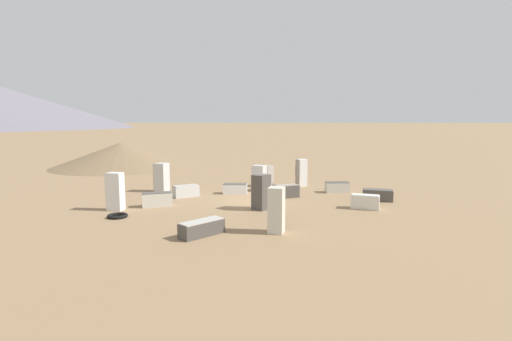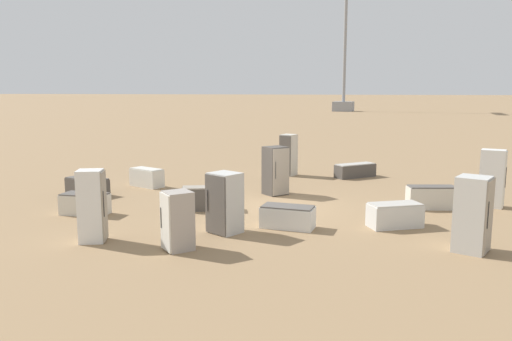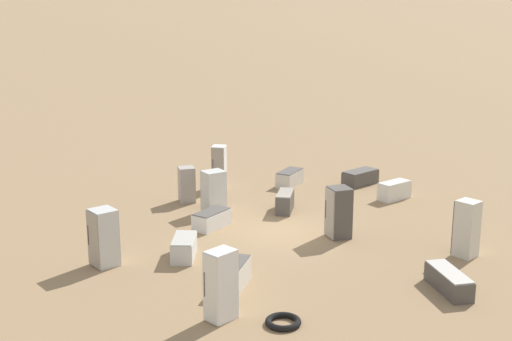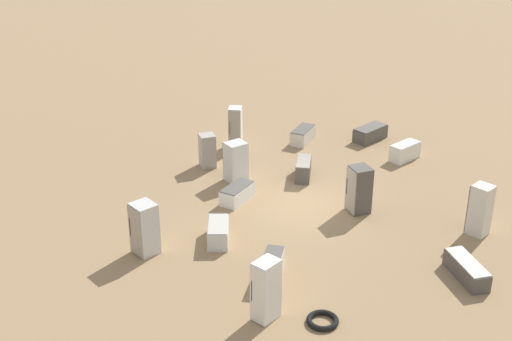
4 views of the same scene
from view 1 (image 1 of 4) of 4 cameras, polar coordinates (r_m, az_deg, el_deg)
ground_plane at (r=22.56m, az=-0.76°, el=-4.41°), size 1000.00×1000.00×0.00m
dirt_mound at (r=40.75m, az=-18.69°, el=2.14°), size 13.09×13.09×2.36m
discarded_fridge_0 at (r=24.17m, az=-9.98°, el=-2.90°), size 1.37×1.62×0.69m
discarded_fridge_1 at (r=16.25m, az=2.94°, el=-5.66°), size 0.81×0.74×1.88m
discarded_fridge_2 at (r=25.72m, az=11.52°, el=-2.35°), size 0.83×1.51×0.67m
discarded_fridge_3 at (r=21.36m, az=15.32°, el=-4.33°), size 1.03×1.54×0.74m
discarded_fridge_4 at (r=23.72m, az=16.99°, el=-3.37°), size 1.17×1.80×0.64m
discarded_fridge_5 at (r=21.43m, az=-19.48°, el=-2.84°), size 0.67×0.86×1.92m
discarded_fridge_6 at (r=25.69m, az=0.48°, el=-1.09°), size 0.97×1.00×1.65m
discarded_fridge_7 at (r=21.80m, az=-13.93°, el=-4.04°), size 1.05×1.66×0.75m
discarded_fridge_8 at (r=27.44m, az=1.59°, el=-0.77°), size 0.90×0.89×1.44m
discarded_fridge_9 at (r=23.60m, az=4.42°, el=-2.97°), size 1.11×1.54×0.76m
discarded_fridge_10 at (r=24.82m, az=-3.01°, el=-2.60°), size 0.71×1.48×0.63m
discarded_fridge_11 at (r=20.43m, az=0.72°, el=-3.09°), size 1.04×1.04×1.79m
discarded_fridge_12 at (r=27.64m, az=6.50°, el=-0.32°), size 0.77×0.82×1.86m
discarded_fridge_13 at (r=26.11m, az=-13.35°, el=-0.96°), size 0.93×0.94×1.83m
discarded_fridge_14 at (r=16.12m, az=-7.75°, el=-8.15°), size 1.81×1.76×0.62m
scrap_tire at (r=19.98m, az=-19.17°, el=-6.13°), size 0.95×0.95×0.16m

